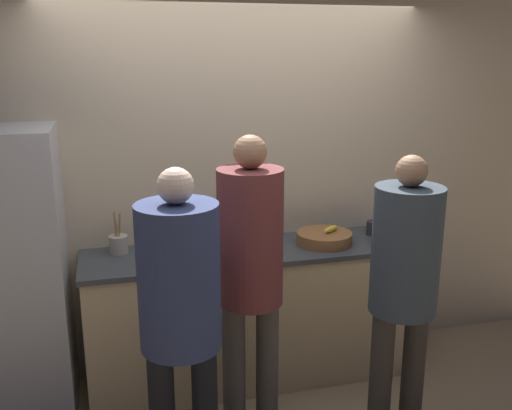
{
  "coord_description": "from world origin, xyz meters",
  "views": [
    {
      "loc": [
        -0.86,
        -3.12,
        2.19
      ],
      "look_at": [
        0.0,
        0.14,
        1.29
      ],
      "focal_mm": 40.0,
      "sensor_mm": 36.0,
      "label": 1
    }
  ],
  "objects_px": {
    "person_right": "(404,275)",
    "fruit_bowl": "(324,238)",
    "utensil_crock": "(118,244)",
    "person_left": "(180,303)",
    "potted_plant": "(255,225)",
    "bottle_amber": "(270,227)",
    "bottle_red": "(268,242)",
    "cup_black": "(372,228)",
    "person_center": "(250,265)",
    "refrigerator": "(10,278)"
  },
  "relations": [
    {
      "from": "person_right",
      "to": "fruit_bowl",
      "type": "xyz_separation_m",
      "value": [
        -0.14,
        0.82,
        -0.04
      ]
    },
    {
      "from": "fruit_bowl",
      "to": "utensil_crock",
      "type": "distance_m",
      "value": 1.36
    },
    {
      "from": "person_left",
      "to": "potted_plant",
      "type": "distance_m",
      "value": 1.24
    },
    {
      "from": "bottle_amber",
      "to": "bottle_red",
      "type": "bearing_deg",
      "value": -108.52
    },
    {
      "from": "person_left",
      "to": "person_right",
      "type": "xyz_separation_m",
      "value": [
        1.24,
        0.1,
        -0.02
      ]
    },
    {
      "from": "fruit_bowl",
      "to": "cup_black",
      "type": "height_order",
      "value": "fruit_bowl"
    },
    {
      "from": "bottle_amber",
      "to": "potted_plant",
      "type": "relative_size",
      "value": 0.83
    },
    {
      "from": "bottle_amber",
      "to": "person_right",
      "type": "bearing_deg",
      "value": -65.91
    },
    {
      "from": "person_right",
      "to": "fruit_bowl",
      "type": "height_order",
      "value": "person_right"
    },
    {
      "from": "bottle_amber",
      "to": "cup_black",
      "type": "relative_size",
      "value": 1.89
    },
    {
      "from": "person_right",
      "to": "fruit_bowl",
      "type": "relative_size",
      "value": 4.49
    },
    {
      "from": "person_left",
      "to": "fruit_bowl",
      "type": "bearing_deg",
      "value": 39.84
    },
    {
      "from": "person_left",
      "to": "potted_plant",
      "type": "relative_size",
      "value": 7.45
    },
    {
      "from": "cup_black",
      "to": "utensil_crock",
      "type": "bearing_deg",
      "value": 177.79
    },
    {
      "from": "person_center",
      "to": "utensil_crock",
      "type": "bearing_deg",
      "value": 132.01
    },
    {
      "from": "utensil_crock",
      "to": "bottle_amber",
      "type": "bearing_deg",
      "value": 2.97
    },
    {
      "from": "refrigerator",
      "to": "bottle_red",
      "type": "distance_m",
      "value": 1.58
    },
    {
      "from": "person_left",
      "to": "person_right",
      "type": "bearing_deg",
      "value": 4.39
    },
    {
      "from": "person_right",
      "to": "refrigerator",
      "type": "bearing_deg",
      "value": 158.83
    },
    {
      "from": "fruit_bowl",
      "to": "bottle_amber",
      "type": "xyz_separation_m",
      "value": [
        -0.32,
        0.21,
        0.03
      ]
    },
    {
      "from": "bottle_red",
      "to": "cup_black",
      "type": "xyz_separation_m",
      "value": [
        0.82,
        0.18,
        -0.02
      ]
    },
    {
      "from": "cup_black",
      "to": "person_left",
      "type": "bearing_deg",
      "value": -146.04
    },
    {
      "from": "bottle_red",
      "to": "potted_plant",
      "type": "xyz_separation_m",
      "value": [
        -0.03,
        0.23,
        0.05
      ]
    },
    {
      "from": "person_left",
      "to": "fruit_bowl",
      "type": "distance_m",
      "value": 1.43
    },
    {
      "from": "utensil_crock",
      "to": "bottle_amber",
      "type": "height_order",
      "value": "utensil_crock"
    },
    {
      "from": "fruit_bowl",
      "to": "person_center",
      "type": "bearing_deg",
      "value": -138.18
    },
    {
      "from": "fruit_bowl",
      "to": "bottle_red",
      "type": "distance_m",
      "value": 0.43
    },
    {
      "from": "fruit_bowl",
      "to": "bottle_red",
      "type": "xyz_separation_m",
      "value": [
        -0.42,
        -0.09,
        0.03
      ]
    },
    {
      "from": "refrigerator",
      "to": "person_left",
      "type": "height_order",
      "value": "refrigerator"
    },
    {
      "from": "refrigerator",
      "to": "person_left",
      "type": "xyz_separation_m",
      "value": [
        0.9,
        -0.92,
        0.14
      ]
    },
    {
      "from": "bottle_red",
      "to": "potted_plant",
      "type": "bearing_deg",
      "value": 96.83
    },
    {
      "from": "refrigerator",
      "to": "bottle_red",
      "type": "relative_size",
      "value": 9.4
    },
    {
      "from": "person_right",
      "to": "bottle_red",
      "type": "height_order",
      "value": "person_right"
    },
    {
      "from": "person_center",
      "to": "fruit_bowl",
      "type": "distance_m",
      "value": 0.9
    },
    {
      "from": "person_right",
      "to": "cup_black",
      "type": "bearing_deg",
      "value": 74.24
    },
    {
      "from": "utensil_crock",
      "to": "cup_black",
      "type": "relative_size",
      "value": 2.7
    },
    {
      "from": "person_left",
      "to": "potted_plant",
      "type": "xyz_separation_m",
      "value": [
        0.65,
        1.05,
        0.03
      ]
    },
    {
      "from": "person_center",
      "to": "bottle_amber",
      "type": "distance_m",
      "value": 0.89
    },
    {
      "from": "utensil_crock",
      "to": "bottle_red",
      "type": "height_order",
      "value": "utensil_crock"
    },
    {
      "from": "person_right",
      "to": "potted_plant",
      "type": "distance_m",
      "value": 1.13
    },
    {
      "from": "person_center",
      "to": "potted_plant",
      "type": "height_order",
      "value": "person_center"
    },
    {
      "from": "fruit_bowl",
      "to": "refrigerator",
      "type": "bearing_deg",
      "value": 179.81
    },
    {
      "from": "bottle_red",
      "to": "cup_black",
      "type": "distance_m",
      "value": 0.84
    },
    {
      "from": "fruit_bowl",
      "to": "bottle_amber",
      "type": "height_order",
      "value": "bottle_amber"
    },
    {
      "from": "person_left",
      "to": "person_center",
      "type": "bearing_deg",
      "value": 36.49
    },
    {
      "from": "person_left",
      "to": "bottle_red",
      "type": "bearing_deg",
      "value": 50.68
    },
    {
      "from": "person_left",
      "to": "bottle_amber",
      "type": "bearing_deg",
      "value": 55.48
    },
    {
      "from": "person_left",
      "to": "cup_black",
      "type": "distance_m",
      "value": 1.81
    },
    {
      "from": "refrigerator",
      "to": "utensil_crock",
      "type": "relative_size",
      "value": 6.6
    },
    {
      "from": "person_center",
      "to": "cup_black",
      "type": "bearing_deg",
      "value": 32.9
    }
  ]
}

